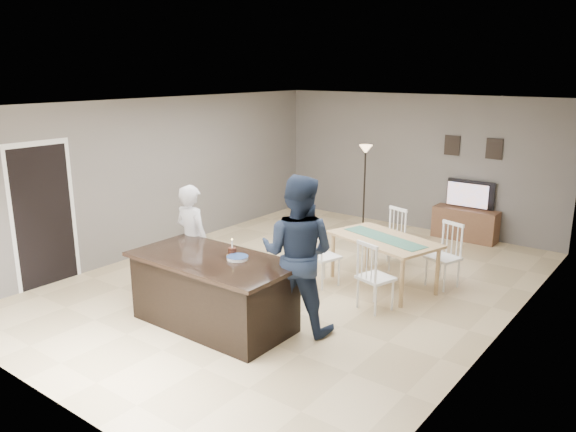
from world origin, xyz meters
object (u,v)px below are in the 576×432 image
Objects in this scene: kitchen_island at (214,291)px; birthday_cake at (232,251)px; tv_console at (465,224)px; woman at (192,240)px; man at (298,254)px; plate_stack at (237,258)px; floor_lamp at (365,165)px; television at (469,195)px; dining_table at (384,246)px.

birthday_cake reaches higher than kitchen_island.
tv_console is 5.48m from woman.
plate_stack is at bearing 16.41° from man.
television is at bearing 22.76° from floor_lamp.
birthday_cake is at bearing -80.74° from floor_lamp.
kitchen_island is 1.09× the size of man.
woman is 0.75× the size of dining_table.
woman is 4.37m from floor_lamp.
tv_console is at bearing 80.46° from plate_stack.
floor_lamp reaches higher than plate_stack.
plate_stack is at bearing -26.40° from birthday_cake.
kitchen_island is at bearing 151.74° from woman.
birthday_cake is 0.13× the size of floor_lamp.
television is 0.46× the size of man.
woman is 1.14m from birthday_cake.
dining_table is 1.24× the size of floor_lamp.
tv_console is 0.61× the size of man.
kitchen_island is at bearing -82.65° from floor_lamp.
kitchen_island is at bearing -102.16° from tv_console.
man reaches higher than television.
tv_console is at bearing -111.37° from woman.
tv_console is 0.56× the size of dining_table.
floor_lamp is at bearing 99.26° from birthday_cake.
floor_lamp is at bearing -159.13° from tv_console.
woman is 1.87m from man.
kitchen_island is 2.35× the size of television.
kitchen_island is 1.24× the size of floor_lamp.
floor_lamp is at bearing -86.94° from man.
man is (0.91, 0.55, 0.53)m from kitchen_island.
kitchen_island is 4.99m from floor_lamp.
tv_console is 5.46× the size of birthday_cake.
kitchen_island is 1.00× the size of dining_table.
birthday_cake is at bearing -101.32° from tv_console.
television is at bearing -109.79° from man.
woman is at bearing -119.66° from dining_table.
tv_console is at bearing 77.84° from kitchen_island.
woman is at bearing 163.15° from birthday_cake.
woman is at bearing 149.93° from kitchen_island.
tv_console is 5.49m from birthday_cake.
kitchen_island is 0.56m from birthday_cake.
plate_stack is (-0.91, -5.50, 0.06)m from television.
birthday_cake reaches higher than tv_console.
man is (-0.29, -5.09, 0.12)m from television.
dining_table is (-0.12, -3.15, -0.24)m from television.
plate_stack is 2.49m from dining_table.
kitchen_island is 9.78× the size of birthday_cake.
dining_table is at bearing 71.45° from plate_stack.
birthday_cake is 0.81× the size of plate_stack.
television reaches higher than dining_table.
television is 3.38× the size of plate_stack.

